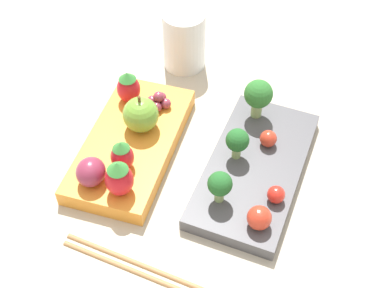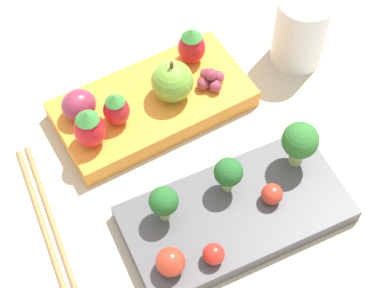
{
  "view_description": "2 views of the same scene",
  "coord_description": "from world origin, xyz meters",
  "px_view_note": "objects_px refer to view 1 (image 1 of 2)",
  "views": [
    {
      "loc": [
        0.43,
        0.12,
        0.53
      ],
      "look_at": [
        0.01,
        0.0,
        0.03
      ],
      "focal_mm": 50.0,
      "sensor_mm": 36.0,
      "label": 1
    },
    {
      "loc": [
        0.19,
        0.31,
        0.58
      ],
      "look_at": [
        0.01,
        0.0,
        0.03
      ],
      "focal_mm": 60.0,
      "sensor_mm": 36.0,
      "label": 2
    }
  ],
  "objects_px": {
    "grape_cluster": "(159,101)",
    "bento_box_fruit": "(131,144)",
    "cherry_tomato_2": "(259,218)",
    "apple": "(141,115)",
    "bento_box_savoury": "(255,169)",
    "plum": "(91,172)",
    "strawberry_0": "(122,155)",
    "strawberry_1": "(128,87)",
    "broccoli_floret_2": "(220,185)",
    "chopsticks_pair": "(148,271)",
    "strawberry_2": "(119,178)",
    "cherry_tomato_0": "(268,139)",
    "drinking_cup": "(184,40)",
    "cherry_tomato_1": "(276,195)",
    "broccoli_floret_1": "(238,140)",
    "broccoli_floret_0": "(258,95)"
  },
  "relations": [
    {
      "from": "grape_cluster",
      "to": "bento_box_fruit",
      "type": "bearing_deg",
      "value": -14.43
    },
    {
      "from": "cherry_tomato_2",
      "to": "apple",
      "type": "relative_size",
      "value": 0.52
    },
    {
      "from": "bento_box_savoury",
      "to": "plum",
      "type": "relative_size",
      "value": 6.2
    },
    {
      "from": "strawberry_0",
      "to": "grape_cluster",
      "type": "distance_m",
      "value": 0.11
    },
    {
      "from": "cherry_tomato_2",
      "to": "strawberry_1",
      "type": "bearing_deg",
      "value": -124.95
    },
    {
      "from": "broccoli_floret_2",
      "to": "chopsticks_pair",
      "type": "distance_m",
      "value": 0.12
    },
    {
      "from": "strawberry_1",
      "to": "strawberry_2",
      "type": "distance_m",
      "value": 0.15
    },
    {
      "from": "cherry_tomato_0",
      "to": "bento_box_fruit",
      "type": "bearing_deg",
      "value": -76.01
    },
    {
      "from": "cherry_tomato_0",
      "to": "strawberry_0",
      "type": "xyz_separation_m",
      "value": [
        0.09,
        -0.16,
        0.02
      ]
    },
    {
      "from": "bento_box_savoury",
      "to": "strawberry_0",
      "type": "height_order",
      "value": "strawberry_0"
    },
    {
      "from": "bento_box_savoury",
      "to": "drinking_cup",
      "type": "xyz_separation_m",
      "value": [
        -0.18,
        -0.15,
        0.04
      ]
    },
    {
      "from": "bento_box_fruit",
      "to": "apple",
      "type": "distance_m",
      "value": 0.04
    },
    {
      "from": "plum",
      "to": "cherry_tomato_2",
      "type": "bearing_deg",
      "value": 89.3
    },
    {
      "from": "strawberry_0",
      "to": "strawberry_1",
      "type": "xyz_separation_m",
      "value": [
        -0.11,
        -0.03,
        0.0
      ]
    },
    {
      "from": "chopsticks_pair",
      "to": "cherry_tomato_2",
      "type": "bearing_deg",
      "value": 128.16
    },
    {
      "from": "broccoli_floret_2",
      "to": "drinking_cup",
      "type": "relative_size",
      "value": 0.49
    },
    {
      "from": "strawberry_0",
      "to": "plum",
      "type": "bearing_deg",
      "value": -42.02
    },
    {
      "from": "grape_cluster",
      "to": "cherry_tomato_0",
      "type": "bearing_deg",
      "value": 81.57
    },
    {
      "from": "bento_box_savoury",
      "to": "cherry_tomato_1",
      "type": "distance_m",
      "value": 0.06
    },
    {
      "from": "cherry_tomato_0",
      "to": "chopsticks_pair",
      "type": "bearing_deg",
      "value": -24.16
    },
    {
      "from": "broccoli_floret_1",
      "to": "chopsticks_pair",
      "type": "xyz_separation_m",
      "value": [
        0.18,
        -0.06,
        -0.04
      ]
    },
    {
      "from": "broccoli_floret_0",
      "to": "plum",
      "type": "height_order",
      "value": "broccoli_floret_0"
    },
    {
      "from": "grape_cluster",
      "to": "chopsticks_pair",
      "type": "distance_m",
      "value": 0.24
    },
    {
      "from": "strawberry_1",
      "to": "broccoli_floret_1",
      "type": "bearing_deg",
      "value": 72.4
    },
    {
      "from": "bento_box_fruit",
      "to": "cherry_tomato_1",
      "type": "relative_size",
      "value": 10.19
    },
    {
      "from": "cherry_tomato_0",
      "to": "drinking_cup",
      "type": "bearing_deg",
      "value": -133.04
    },
    {
      "from": "bento_box_fruit",
      "to": "strawberry_0",
      "type": "distance_m",
      "value": 0.06
    },
    {
      "from": "bento_box_fruit",
      "to": "broccoli_floret_0",
      "type": "xyz_separation_m",
      "value": [
        -0.09,
        0.14,
        0.04
      ]
    },
    {
      "from": "plum",
      "to": "cherry_tomato_0",
      "type": "bearing_deg",
      "value": 122.38
    },
    {
      "from": "cherry_tomato_0",
      "to": "strawberry_2",
      "type": "xyz_separation_m",
      "value": [
        0.12,
        -0.15,
        0.02
      ]
    },
    {
      "from": "grape_cluster",
      "to": "broccoli_floret_1",
      "type": "bearing_deg",
      "value": 66.93
    },
    {
      "from": "broccoli_floret_1",
      "to": "drinking_cup",
      "type": "bearing_deg",
      "value": -145.11
    },
    {
      "from": "grape_cluster",
      "to": "strawberry_0",
      "type": "bearing_deg",
      "value": -4.2
    },
    {
      "from": "bento_box_fruit",
      "to": "grape_cluster",
      "type": "xyz_separation_m",
      "value": [
        -0.06,
        0.02,
        0.02
      ]
    },
    {
      "from": "cherry_tomato_0",
      "to": "cherry_tomato_1",
      "type": "height_order",
      "value": "same"
    },
    {
      "from": "bento_box_savoury",
      "to": "broccoli_floret_0",
      "type": "bearing_deg",
      "value": -168.76
    },
    {
      "from": "bento_box_savoury",
      "to": "bento_box_fruit",
      "type": "relative_size",
      "value": 1.08
    },
    {
      "from": "broccoli_floret_1",
      "to": "strawberry_1",
      "type": "bearing_deg",
      "value": -107.6
    },
    {
      "from": "strawberry_0",
      "to": "cherry_tomato_0",
      "type": "bearing_deg",
      "value": 118.91
    },
    {
      "from": "strawberry_0",
      "to": "strawberry_1",
      "type": "relative_size",
      "value": 0.9
    },
    {
      "from": "broccoli_floret_2",
      "to": "chopsticks_pair",
      "type": "relative_size",
      "value": 0.21
    },
    {
      "from": "bento_box_savoury",
      "to": "drinking_cup",
      "type": "bearing_deg",
      "value": -141.02
    },
    {
      "from": "bento_box_fruit",
      "to": "broccoli_floret_1",
      "type": "relative_size",
      "value": 4.86
    },
    {
      "from": "broccoli_floret_1",
      "to": "cherry_tomato_1",
      "type": "height_order",
      "value": "broccoli_floret_1"
    },
    {
      "from": "cherry_tomato_2",
      "to": "strawberry_1",
      "type": "xyz_separation_m",
      "value": [
        -0.14,
        -0.21,
        0.01
      ]
    },
    {
      "from": "broccoli_floret_1",
      "to": "cherry_tomato_2",
      "type": "xyz_separation_m",
      "value": [
        0.09,
        0.05,
        -0.01
      ]
    },
    {
      "from": "plum",
      "to": "chopsticks_pair",
      "type": "relative_size",
      "value": 0.18
    },
    {
      "from": "grape_cluster",
      "to": "apple",
      "type": "bearing_deg",
      "value": -11.78
    },
    {
      "from": "broccoli_floret_2",
      "to": "drinking_cup",
      "type": "height_order",
      "value": "drinking_cup"
    },
    {
      "from": "apple",
      "to": "grape_cluster",
      "type": "xyz_separation_m",
      "value": [
        -0.04,
        0.01,
        -0.01
      ]
    }
  ]
}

